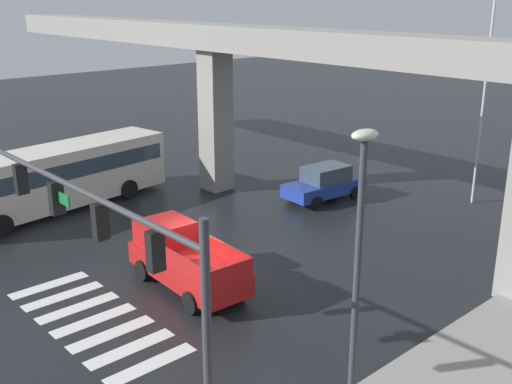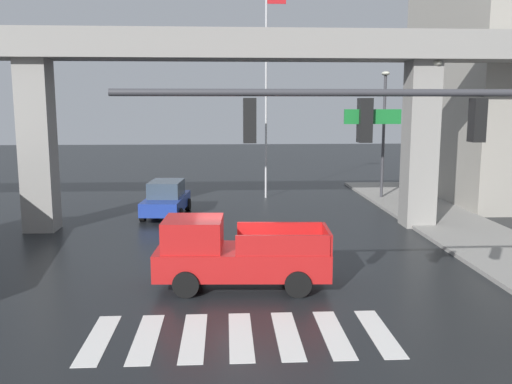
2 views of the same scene
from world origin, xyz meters
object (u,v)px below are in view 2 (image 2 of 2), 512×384
object	(u,v)px
pickup_truck	(232,254)
flagpole	(268,81)
traffic_signal_mast	(483,141)
sedan_blue	(166,199)
street_lamp_mid_block	(433,124)
street_lamp_far_north	(384,120)

from	to	relation	value
pickup_truck	flagpole	distance (m)	17.09
traffic_signal_mast	flagpole	size ratio (longest dim) A/B	0.92
sedan_blue	street_lamp_mid_block	world-z (taller)	street_lamp_mid_block
traffic_signal_mast	flagpole	world-z (taller)	flagpole
sedan_blue	street_lamp_mid_block	bearing A→B (deg)	-15.86
traffic_signal_mast	street_lamp_mid_block	size ratio (longest dim) A/B	1.50
traffic_signal_mast	street_lamp_mid_block	distance (m)	13.50
traffic_signal_mast	street_lamp_far_north	world-z (taller)	street_lamp_far_north
traffic_signal_mast	street_lamp_mid_block	world-z (taller)	street_lamp_mid_block
pickup_truck	flagpole	xyz separation A→B (m)	(2.26, 15.94, 5.75)
street_lamp_mid_block	flagpole	world-z (taller)	flagpole
pickup_truck	street_lamp_far_north	bearing A→B (deg)	59.52
traffic_signal_mast	flagpole	distance (m)	21.59
sedan_blue	traffic_signal_mast	size ratio (longest dim) A/B	0.41
street_lamp_mid_block	sedan_blue	bearing A→B (deg)	164.14
sedan_blue	street_lamp_far_north	distance (m)	13.06
pickup_truck	traffic_signal_mast	world-z (taller)	traffic_signal_mast
pickup_truck	sedan_blue	xyz separation A→B (m)	(-3.08, 10.88, -0.14)
pickup_truck	street_lamp_mid_block	xyz separation A→B (m)	(8.78, 7.51, 3.57)
pickup_truck	street_lamp_mid_block	distance (m)	12.09
sedan_blue	flagpole	size ratio (longest dim) A/B	0.38
sedan_blue	street_lamp_mid_block	size ratio (longest dim) A/B	0.61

